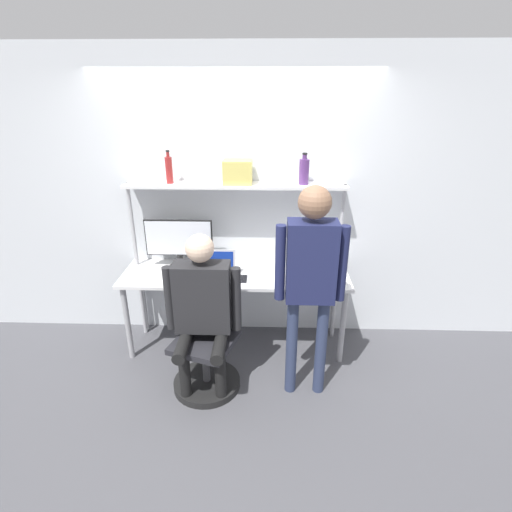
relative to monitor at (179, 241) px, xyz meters
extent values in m
plane|color=#4C4C51|center=(0.53, -0.45, -1.03)|extent=(12.00, 12.00, 0.00)
cube|color=silver|center=(0.53, 0.21, 0.32)|extent=(8.00, 0.06, 2.70)
cube|color=white|center=(0.53, -0.12, -0.28)|extent=(2.06, 0.60, 0.03)
cylinder|color=#A5A5AA|center=(-0.44, -0.37, -0.66)|extent=(0.05, 0.05, 0.74)
cylinder|color=#A5A5AA|center=(1.50, -0.37, -0.66)|extent=(0.05, 0.05, 0.74)
cylinder|color=#A5A5AA|center=(-0.44, 0.12, -0.66)|extent=(0.05, 0.05, 0.74)
cylinder|color=#A5A5AA|center=(1.50, 0.12, -0.66)|extent=(0.05, 0.05, 0.74)
cube|color=white|center=(0.53, 0.04, 0.52)|extent=(1.96, 0.25, 0.02)
cylinder|color=#B2B2B7|center=(-0.43, 0.04, -0.25)|extent=(0.04, 0.04, 1.56)
cylinder|color=#B2B2B7|center=(1.49, 0.04, -0.25)|extent=(0.04, 0.04, 1.56)
cylinder|color=black|center=(0.00, 0.00, -0.26)|extent=(0.22, 0.22, 0.01)
cylinder|color=black|center=(0.00, 0.00, -0.19)|extent=(0.06, 0.06, 0.12)
cube|color=black|center=(0.00, 0.00, 0.03)|extent=(0.62, 0.01, 0.34)
cube|color=silver|center=(0.00, 0.00, 0.03)|extent=(0.60, 0.02, 0.32)
cube|color=#BCBCC1|center=(0.37, -0.26, -0.26)|extent=(0.34, 0.23, 0.01)
cube|color=black|center=(0.37, -0.28, -0.25)|extent=(0.29, 0.13, 0.00)
cube|color=#BCBCC1|center=(0.37, -0.17, -0.14)|extent=(0.34, 0.05, 0.23)
cube|color=navy|center=(0.37, -0.17, -0.14)|extent=(0.30, 0.04, 0.20)
cube|color=black|center=(0.60, -0.25, -0.26)|extent=(0.07, 0.15, 0.01)
cube|color=black|center=(0.60, -0.25, -0.25)|extent=(0.06, 0.13, 0.00)
cylinder|color=black|center=(0.32, -0.74, -1.00)|extent=(0.56, 0.56, 0.06)
cylinder|color=#4C4C51|center=(0.32, -0.74, -0.79)|extent=(0.06, 0.06, 0.36)
cube|color=#26262B|center=(0.32, -0.74, -0.59)|extent=(0.58, 0.58, 0.05)
cube|color=#26262B|center=(0.39, -0.54, -0.34)|extent=(0.41, 0.17, 0.45)
cylinder|color=black|center=(0.18, -0.91, -0.80)|extent=(0.09, 0.09, 0.47)
cylinder|color=black|center=(0.46, -0.91, -0.80)|extent=(0.09, 0.09, 0.47)
cylinder|color=black|center=(0.18, -0.88, -0.52)|extent=(0.10, 0.38, 0.10)
cylinder|color=black|center=(0.46, -0.88, -0.52)|extent=(0.10, 0.38, 0.10)
cube|color=#262628|center=(0.32, -0.71, -0.19)|extent=(0.43, 0.20, 0.56)
cylinder|color=#262628|center=(0.06, -0.71, -0.21)|extent=(0.08, 0.08, 0.54)
cylinder|color=#262628|center=(0.58, -0.71, -0.21)|extent=(0.08, 0.08, 0.54)
sphere|color=beige|center=(0.32, -0.71, 0.22)|extent=(0.22, 0.22, 0.22)
cylinder|color=#2D3856|center=(1.02, -0.76, -0.60)|extent=(0.09, 0.09, 0.87)
cylinder|color=#2D3856|center=(1.26, -0.76, -0.60)|extent=(0.09, 0.09, 0.87)
cube|color=#1E234C|center=(1.14, -0.76, 0.14)|extent=(0.36, 0.20, 0.61)
cylinder|color=#1E234C|center=(0.91, -0.76, 0.13)|extent=(0.08, 0.08, 0.58)
cylinder|color=#1E234C|center=(1.37, -0.76, 0.13)|extent=(0.08, 0.08, 0.58)
sphere|color=#8C664C|center=(1.14, -0.76, 0.59)|extent=(0.24, 0.24, 0.24)
cylinder|color=maroon|center=(-0.05, 0.04, 0.64)|extent=(0.06, 0.06, 0.23)
cylinder|color=maroon|center=(-0.05, 0.04, 0.78)|extent=(0.03, 0.03, 0.04)
cylinder|color=black|center=(-0.05, 0.04, 0.81)|extent=(0.03, 0.03, 0.01)
cylinder|color=#593372|center=(1.13, 0.04, 0.64)|extent=(0.09, 0.09, 0.21)
cylinder|color=#593372|center=(1.13, 0.04, 0.76)|extent=(0.04, 0.04, 0.04)
cylinder|color=black|center=(1.13, 0.04, 0.79)|extent=(0.04, 0.04, 0.01)
cube|color=#DBCC66|center=(0.55, 0.04, 0.63)|extent=(0.25, 0.19, 0.20)
camera|label=1|loc=(0.82, -3.42, 1.32)|focal=28.00mm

